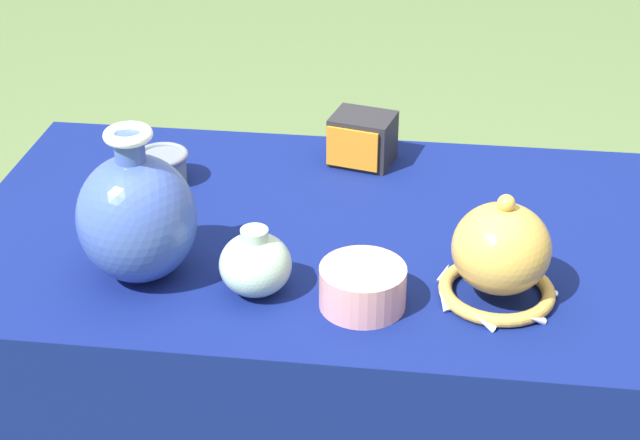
# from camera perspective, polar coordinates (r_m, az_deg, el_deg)

# --- Properties ---
(display_table) EXTENTS (1.34, 0.76, 0.71)m
(display_table) POSITION_cam_1_polar(r_m,az_deg,el_deg) (1.76, 1.05, -2.72)
(display_table) COLOR olive
(display_table) RESTS_ON ground_plane
(vase_tall_bulbous) EXTENTS (0.19, 0.19, 0.26)m
(vase_tall_bulbous) POSITION_cam_1_polar(r_m,az_deg,el_deg) (1.58, -10.61, 0.20)
(vase_tall_bulbous) COLOR #3851A8
(vase_tall_bulbous) RESTS_ON display_table
(vase_dome_bell) EXTENTS (0.20, 0.20, 0.19)m
(vase_dome_bell) POSITION_cam_1_polar(r_m,az_deg,el_deg) (1.55, 10.45, -2.08)
(vase_dome_bell) COLOR gold
(vase_dome_bell) RESTS_ON display_table
(mosaic_tile_box) EXTENTS (0.14, 0.13, 0.10)m
(mosaic_tile_box) POSITION_cam_1_polar(r_m,az_deg,el_deg) (1.95, 2.48, 4.72)
(mosaic_tile_box) COLOR #232328
(mosaic_tile_box) RESTS_ON display_table
(jar_round_celadon) EXTENTS (0.12, 0.12, 0.11)m
(jar_round_celadon) POSITION_cam_1_polar(r_m,az_deg,el_deg) (1.55, -3.78, -2.56)
(jar_round_celadon) COLOR #A8CCB7
(jar_round_celadon) RESTS_ON display_table
(cup_wide_slate) EXTENTS (0.10, 0.10, 0.06)m
(cup_wide_slate) POSITION_cam_1_polar(r_m,az_deg,el_deg) (1.90, -9.14, 3.13)
(cup_wide_slate) COLOR slate
(cup_wide_slate) RESTS_ON display_table
(pot_squat_rose) EXTENTS (0.14, 0.14, 0.07)m
(pot_squat_rose) POSITION_cam_1_polar(r_m,az_deg,el_deg) (1.53, 2.49, -3.90)
(pot_squat_rose) COLOR #D19399
(pot_squat_rose) RESTS_ON display_table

